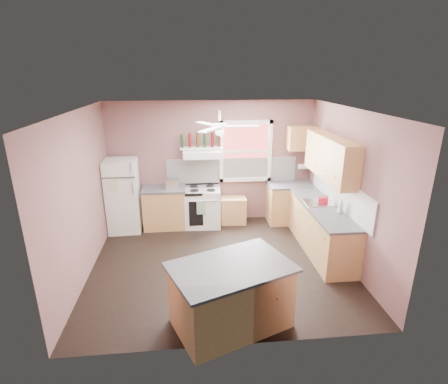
{
  "coord_description": "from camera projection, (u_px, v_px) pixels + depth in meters",
  "views": [
    {
      "loc": [
        -0.49,
        -5.5,
        3.27
      ],
      "look_at": [
        0.1,
        0.3,
        1.25
      ],
      "focal_mm": 28.0,
      "sensor_mm": 36.0,
      "label": 1
    }
  ],
  "objects": [
    {
      "name": "window_view",
      "position": [
        246.0,
        151.0,
        7.7
      ],
      "size": [
        1.0,
        0.02,
        1.2
      ],
      "primitive_type": "cube",
      "color": "maroon",
      "rests_on": "wall_back"
    },
    {
      "name": "base_cabinet_right",
      "position": [
        321.0,
        230.0,
        6.62
      ],
      "size": [
        0.6,
        2.2,
        0.86
      ],
      "primitive_type": "cube",
      "color": "#AE7748",
      "rests_on": "floor"
    },
    {
      "name": "floor",
      "position": [
        220.0,
        263.0,
        6.29
      ],
      "size": [
        4.5,
        4.5,
        0.0
      ],
      "primitive_type": "plane",
      "color": "black",
      "rests_on": "ground"
    },
    {
      "name": "wall_right",
      "position": [
        350.0,
        188.0,
        6.07
      ],
      "size": [
        0.05,
        4.0,
        2.7
      ],
      "primitive_type": "cube",
      "color": "brown",
      "rests_on": "ground"
    },
    {
      "name": "bottle_shelf",
      "position": [
        201.0,
        148.0,
        7.46
      ],
      "size": [
        0.9,
        0.26,
        0.03
      ],
      "primitive_type": "cube",
      "color": "white",
      "rests_on": "range_hood"
    },
    {
      "name": "backsplash_back",
      "position": [
        232.0,
        170.0,
        7.82
      ],
      "size": [
        2.9,
        0.03,
        0.55
      ],
      "primitive_type": "cube",
      "color": "white",
      "rests_on": "wall_back"
    },
    {
      "name": "window_frame",
      "position": [
        246.0,
        152.0,
        7.68
      ],
      "size": [
        1.16,
        0.07,
        1.36
      ],
      "primitive_type": "cube",
      "color": "white",
      "rests_on": "wall_back"
    },
    {
      "name": "island_top",
      "position": [
        231.0,
        267.0,
        4.5
      ],
      "size": [
        1.8,
        1.51,
        0.04
      ],
      "primitive_type": "cube",
      "rotation": [
        0.0,
        0.0,
        0.38
      ],
      "color": "#434345",
      "rests_on": "island"
    },
    {
      "name": "upper_cabinet_right",
      "position": [
        331.0,
        157.0,
        6.38
      ],
      "size": [
        0.33,
        1.8,
        0.76
      ],
      "primitive_type": "cube",
      "color": "#AE7748",
      "rests_on": "wall_right"
    },
    {
      "name": "upper_cabinet_corner",
      "position": [
        302.0,
        138.0,
        7.58
      ],
      "size": [
        0.6,
        0.33,
        0.52
      ],
      "primitive_type": "cube",
      "color": "#AE7748",
      "rests_on": "wall_back"
    },
    {
      "name": "counter_right",
      "position": [
        323.0,
        208.0,
        6.47
      ],
      "size": [
        0.62,
        2.22,
        0.04
      ],
      "primitive_type": "cube",
      "color": "#434345",
      "rests_on": "base_cabinet_right"
    },
    {
      "name": "base_cabinet_left",
      "position": [
        165.0,
        208.0,
        7.65
      ],
      "size": [
        0.9,
        0.6,
        0.86
      ],
      "primitive_type": "cube",
      "color": "#AE7748",
      "rests_on": "floor"
    },
    {
      "name": "cart",
      "position": [
        233.0,
        211.0,
        7.89
      ],
      "size": [
        0.58,
        0.4,
        0.56
      ],
      "primitive_type": "cube",
      "rotation": [
        0.0,
        0.0,
        -0.06
      ],
      "color": "#AE7748",
      "rests_on": "floor"
    },
    {
      "name": "range_hood",
      "position": [
        202.0,
        154.0,
        7.38
      ],
      "size": [
        0.78,
        0.5,
        0.14
      ],
      "primitive_type": "cube",
      "color": "white",
      "rests_on": "wall_back"
    },
    {
      "name": "wall_left",
      "position": [
        80.0,
        197.0,
        5.63
      ],
      "size": [
        0.05,
        4.0,
        2.7
      ],
      "primitive_type": "cube",
      "color": "brown",
      "rests_on": "ground"
    },
    {
      "name": "island",
      "position": [
        231.0,
        297.0,
        4.65
      ],
      "size": [
        1.69,
        1.4,
        0.86
      ],
      "primitive_type": "cube",
      "rotation": [
        0.0,
        0.0,
        0.38
      ],
      "color": "#AE7748",
      "rests_on": "floor"
    },
    {
      "name": "backsplash_right",
      "position": [
        340.0,
        192.0,
        6.4
      ],
      "size": [
        0.03,
        2.6,
        0.55
      ],
      "primitive_type": "cube",
      "color": "white",
      "rests_on": "wall_right"
    },
    {
      "name": "wall_back",
      "position": [
        212.0,
        163.0,
        7.75
      ],
      "size": [
        4.5,
        0.05,
        2.7
      ],
      "primitive_type": "cube",
      "color": "brown",
      "rests_on": "ground"
    },
    {
      "name": "red_caddy",
      "position": [
        323.0,
        200.0,
        6.65
      ],
      "size": [
        0.21,
        0.18,
        0.1
      ],
      "primitive_type": "cube",
      "rotation": [
        0.0,
        0.0,
        -0.42
      ],
      "color": "#B60F25",
      "rests_on": "counter_right"
    },
    {
      "name": "counter_corner",
      "position": [
        291.0,
        185.0,
        7.77
      ],
      "size": [
        1.02,
        0.62,
        0.04
      ],
      "primitive_type": "cube",
      "color": "#434345",
      "rests_on": "base_cabinet_corner"
    },
    {
      "name": "ceiling",
      "position": [
        220.0,
        110.0,
        5.41
      ],
      "size": [
        4.5,
        4.5,
        0.0
      ],
      "primitive_type": "plane",
      "color": "white",
      "rests_on": "ground"
    },
    {
      "name": "counter_left",
      "position": [
        164.0,
        189.0,
        7.5
      ],
      "size": [
        0.92,
        0.62,
        0.04
      ],
      "primitive_type": "cube",
      "color": "#434345",
      "rests_on": "base_cabinet_left"
    },
    {
      "name": "ceiling_fan_hub",
      "position": [
        220.0,
        126.0,
        5.49
      ],
      "size": [
        0.2,
        0.2,
        0.08
      ],
      "primitive_type": "cylinder",
      "color": "white",
      "rests_on": "ceiling"
    },
    {
      "name": "refrigerator",
      "position": [
        123.0,
        196.0,
        7.37
      ],
      "size": [
        0.68,
        0.67,
        1.56
      ],
      "primitive_type": "cube",
      "rotation": [
        0.0,
        0.0,
        0.03
      ],
      "color": "white",
      "rests_on": "floor"
    },
    {
      "name": "sink",
      "position": [
        319.0,
        203.0,
        6.65
      ],
      "size": [
        0.55,
        0.45,
        0.03
      ],
      "primitive_type": "cube",
      "color": "silver",
      "rests_on": "counter_right"
    },
    {
      "name": "toaster",
      "position": [
        172.0,
        184.0,
        7.47
      ],
      "size": [
        0.3,
        0.21,
        0.18
      ],
      "primitive_type": "cube",
      "rotation": [
        0.0,
        0.0,
        0.18
      ],
      "color": "silver",
      "rests_on": "counter_left"
    },
    {
      "name": "stove",
      "position": [
        203.0,
        207.0,
        7.73
      ],
      "size": [
        0.79,
        0.68,
        0.86
      ],
      "primitive_type": "cube",
      "rotation": [
        0.0,
        0.0,
        -0.05
      ],
      "color": "white",
      "rests_on": "floor"
    },
    {
      "name": "soap_bottle",
      "position": [
        341.0,
        206.0,
        6.13
      ],
      "size": [
        0.13,
        0.13,
        0.26
      ],
      "primitive_type": "imported",
      "rotation": [
        0.0,
        0.0,
        2.01
      ],
      "color": "silver",
      "rests_on": "counter_right"
    },
    {
      "name": "paper_towel",
      "position": [
        304.0,
        166.0,
        7.83
      ],
      "size": [
        0.26,
        0.12,
        0.12
      ],
      "primitive_type": "cylinder",
      "rotation": [
        0.0,
        1.57,
        0.0
      ],
      "color": "white",
      "rests_on": "wall_back"
    },
    {
      "name": "faucet",
      "position": [
        327.0,
        199.0,
        6.64
      ],
      "size": [
        0.03,
        0.03,
        0.14
      ],
      "primitive_type": "cylinder",
      "color": "silver",
      "rests_on": "sink"
    },
    {
      "name": "base_cabinet_corner",
      "position": [
        290.0,
        204.0,
        7.92
      ],
      "size": [
        1.0,
        0.6,
        0.86
      ],
      "primitive_type": "cube",
      "color": "#AE7748",
      "rests_on": "floor"
    },
    {
      "name": "wine_bottles",
      "position": [
        201.0,
        140.0,
        7.41
      ],
      "size": [
        0.86,
        0.06,
        0.31
      ],
      "color": "#143819",
      "rests_on": "bottle_shelf"
    }
  ]
}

